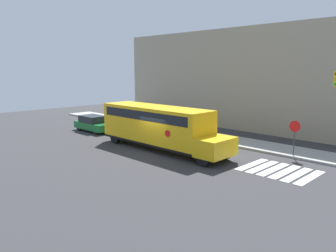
{
  "coord_description": "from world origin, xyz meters",
  "views": [
    {
      "loc": [
        16.21,
        -15.34,
        5.77
      ],
      "look_at": [
        -0.24,
        1.14,
        1.7
      ],
      "focal_mm": 35.0,
      "sensor_mm": 36.0,
      "label": 1
    }
  ],
  "objects": [
    {
      "name": "crosswalk_stripes",
      "position": [
        7.96,
        2.0,
        0.0
      ],
      "size": [
        4.0,
        3.2,
        0.01
      ],
      "color": "white",
      "rests_on": "ground"
    },
    {
      "name": "sidewalk_strip",
      "position": [
        0.0,
        6.5,
        0.07
      ],
      "size": [
        44.0,
        3.0,
        0.15
      ],
      "color": "#9E9E99",
      "rests_on": "ground"
    },
    {
      "name": "building_backdrop",
      "position": [
        0.0,
        13.0,
        4.79
      ],
      "size": [
        32.0,
        4.0,
        9.57
      ],
      "color": "#9E937F",
      "rests_on": "ground"
    },
    {
      "name": "parked_car",
      "position": [
        -10.09,
        1.14,
        0.72
      ],
      "size": [
        4.28,
        1.81,
        1.46
      ],
      "color": "#196B2D",
      "rests_on": "ground"
    },
    {
      "name": "school_bus",
      "position": [
        -0.75,
        0.64,
        1.78
      ],
      "size": [
        10.95,
        2.57,
        3.09
      ],
      "color": "yellow",
      "rests_on": "ground"
    },
    {
      "name": "ground_plane",
      "position": [
        0.0,
        0.0,
        0.0
      ],
      "size": [
        60.0,
        60.0,
        0.0
      ],
      "primitive_type": "plane",
      "color": "#333335"
    },
    {
      "name": "stop_sign",
      "position": [
        7.27,
        5.32,
        1.64
      ],
      "size": [
        0.73,
        0.1,
        2.46
      ],
      "color": "#38383A",
      "rests_on": "ground"
    }
  ]
}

